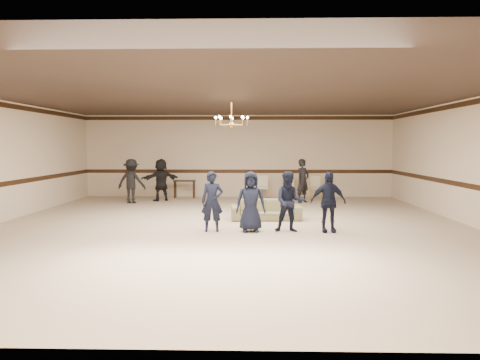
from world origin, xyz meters
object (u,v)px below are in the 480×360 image
object	(u,v)px
console_table	(185,189)
adult_right	(303,181)
boy_a	(212,202)
adult_mid	(161,180)
banquet_chair_right	(316,188)
banquet_chair_mid	(289,187)
banquet_chair_left	(263,187)
boy_c	(289,202)
settee	(266,210)
boy_d	(328,202)
boy_b	(251,202)
chandelier	(231,113)
adult_left	(131,181)

from	to	relation	value
console_table	adult_right	bearing A→B (deg)	-11.76
boy_a	adult_mid	xyz separation A→B (m)	(-2.38, 6.05, 0.07)
adult_right	banquet_chair_right	bearing A→B (deg)	20.30
banquet_chair_mid	banquet_chair_left	bearing A→B (deg)	174.89
boy_c	settee	distance (m)	1.90
boy_d	boy_b	bearing A→B (deg)	175.90
settee	adult_mid	bearing A→B (deg)	127.34
boy_d	adult_mid	distance (m)	7.91
boy_b	banquet_chair_right	xyz separation A→B (m)	(2.43, 6.84, -0.27)
console_table	adult_mid	bearing A→B (deg)	-120.40
boy_d	banquet_chair_right	bearing A→B (deg)	80.61
settee	banquet_chair_right	distance (m)	5.45
boy_b	boy_d	distance (m)	1.80
boy_c	boy_d	bearing A→B (deg)	2.50
boy_b	banquet_chair_left	world-z (taller)	boy_b
boy_c	banquet_chair_mid	xyz separation A→B (m)	(0.53, 6.84, -0.27)
adult_right	banquet_chair_left	world-z (taller)	adult_right
boy_b	boy_c	size ratio (longest dim) A/B	1.00
boy_d	settee	distance (m)	2.30
boy_c	boy_d	distance (m)	0.90
chandelier	adult_mid	bearing A→B (deg)	121.67
adult_left	adult_mid	world-z (taller)	same
chandelier	console_table	bearing A→B (deg)	110.57
banquet_chair_mid	console_table	xyz separation A→B (m)	(-4.00, 0.20, -0.09)
adult_right	banquet_chair_mid	distance (m)	1.29
boy_c	banquet_chair_right	xyz separation A→B (m)	(1.53, 6.84, -0.27)
boy_c	banquet_chair_left	size ratio (longest dim) A/B	1.64
boy_a	banquet_chair_mid	distance (m)	7.23
settee	banquet_chair_left	bearing A→B (deg)	86.25
boy_b	adult_left	world-z (taller)	adult_left
boy_b	banquet_chair_left	size ratio (longest dim) A/B	1.64
boy_b	banquet_chair_mid	world-z (taller)	boy_b
adult_left	banquet_chair_mid	xyz separation A→B (m)	(5.62, 1.48, -0.34)
boy_b	banquet_chair_right	size ratio (longest dim) A/B	1.64
adult_left	chandelier	bearing A→B (deg)	141.70
banquet_chair_mid	console_table	distance (m)	4.01
banquet_chair_right	banquet_chair_mid	bearing A→B (deg)	174.28
banquet_chair_left	banquet_chair_mid	world-z (taller)	same
boy_a	settee	world-z (taller)	boy_a
chandelier	boy_d	size ratio (longest dim) A/B	0.67
banquet_chair_right	console_table	world-z (taller)	banquet_chair_right
adult_right	banquet_chair_right	world-z (taller)	adult_right
adult_mid	banquet_chair_mid	distance (m)	4.79
boy_a	banquet_chair_right	size ratio (longest dim) A/B	1.64
adult_right	banquet_chair_left	distance (m)	1.85
boy_a	adult_right	size ratio (longest dim) A/B	0.92
boy_b	console_table	size ratio (longest dim) A/B	1.73
boy_a	boy_c	world-z (taller)	same
chandelier	banquet_chair_mid	bearing A→B (deg)	69.69
boy_a	banquet_chair_right	xyz separation A→B (m)	(3.33, 6.84, -0.27)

